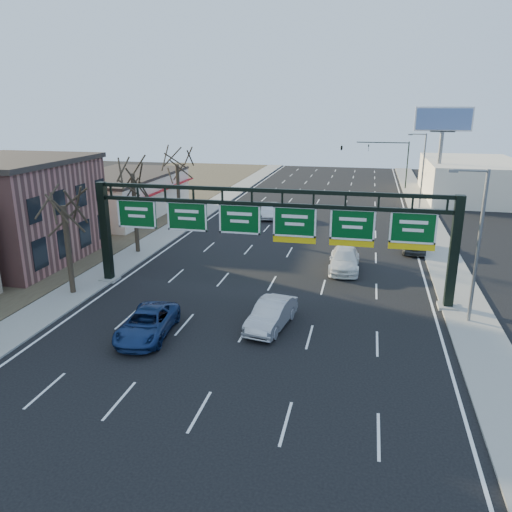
% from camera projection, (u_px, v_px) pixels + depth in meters
% --- Properties ---
extents(ground, '(160.00, 160.00, 0.00)m').
position_uv_depth(ground, '(236.00, 346.00, 26.55)').
color(ground, black).
rests_on(ground, ground).
extents(sidewalk_left, '(3.00, 120.00, 0.12)m').
position_uv_depth(sidewalk_left, '(161.00, 237.00, 47.88)').
color(sidewalk_left, gray).
rests_on(sidewalk_left, ground).
extents(sidewalk_right, '(3.00, 120.00, 0.12)m').
position_uv_depth(sidewalk_right, '(442.00, 254.00, 42.49)').
color(sidewalk_right, gray).
rests_on(sidewalk_right, ground).
extents(dirt_strip_left, '(21.00, 120.00, 0.06)m').
position_uv_depth(dirt_strip_left, '(48.00, 231.00, 50.45)').
color(dirt_strip_left, '#473D2B').
rests_on(dirt_strip_left, ground).
extents(lane_markings, '(21.60, 120.00, 0.01)m').
position_uv_depth(lane_markings, '(293.00, 246.00, 45.20)').
color(lane_markings, white).
rests_on(lane_markings, ground).
extents(sign_gantry, '(24.60, 1.20, 7.20)m').
position_uv_depth(sign_gantry, '(269.00, 227.00, 32.62)').
color(sign_gantry, black).
rests_on(sign_gantry, ground).
extents(brick_block, '(10.40, 12.40, 8.30)m').
position_uv_depth(brick_block, '(13.00, 210.00, 40.11)').
color(brick_block, '#9B5C54').
rests_on(brick_block, ground).
extents(cream_strip, '(10.90, 18.40, 4.70)m').
position_uv_depth(cream_strip, '(121.00, 194.00, 57.42)').
color(cream_strip, beige).
rests_on(cream_strip, ground).
extents(building_right_distant, '(12.00, 20.00, 5.00)m').
position_uv_depth(building_right_distant, '(471.00, 179.00, 68.23)').
color(building_right_distant, beige).
rests_on(building_right_distant, ground).
extents(tree_gantry, '(3.60, 3.60, 8.48)m').
position_uv_depth(tree_gantry, '(61.00, 190.00, 31.82)').
color(tree_gantry, '#2D2319').
rests_on(tree_gantry, sidewalk_left).
extents(tree_mid, '(3.60, 3.60, 9.24)m').
position_uv_depth(tree_mid, '(132.00, 161.00, 40.93)').
color(tree_mid, '#2D2319').
rests_on(tree_mid, sidewalk_left).
extents(tree_far, '(3.60, 3.60, 8.86)m').
position_uv_depth(tree_far, '(177.00, 154.00, 50.36)').
color(tree_far, '#2D2319').
rests_on(tree_far, sidewalk_left).
extents(streetlight_near, '(2.15, 0.22, 9.00)m').
position_uv_depth(streetlight_near, '(477.00, 239.00, 28.03)').
color(streetlight_near, slate).
rests_on(streetlight_near, sidewalk_right).
extents(streetlight_far, '(2.15, 0.22, 9.00)m').
position_uv_depth(streetlight_far, '(422.00, 167.00, 59.74)').
color(streetlight_far, slate).
rests_on(streetlight_far, sidewalk_right).
extents(billboard_right, '(7.00, 0.50, 12.00)m').
position_uv_depth(billboard_right, '(443.00, 131.00, 62.68)').
color(billboard_right, slate).
rests_on(billboard_right, ground).
extents(traffic_signal_mast, '(10.16, 0.54, 7.00)m').
position_uv_depth(traffic_signal_mast, '(366.00, 151.00, 75.03)').
color(traffic_signal_mast, black).
rests_on(traffic_signal_mast, ground).
extents(car_blue_suv, '(2.92, 5.55, 1.49)m').
position_uv_depth(car_blue_suv, '(147.00, 323.00, 27.56)').
color(car_blue_suv, navy).
rests_on(car_blue_suv, ground).
extents(car_silver_sedan, '(2.46, 5.03, 1.59)m').
position_uv_depth(car_silver_sedan, '(271.00, 314.00, 28.62)').
color(car_silver_sedan, '#A3A4A8').
rests_on(car_silver_sedan, ground).
extents(car_white_wagon, '(2.37, 5.57, 1.60)m').
position_uv_depth(car_white_wagon, '(344.00, 260.00, 38.61)').
color(car_white_wagon, white).
rests_on(car_white_wagon, ground).
extents(car_grey_far, '(2.05, 4.86, 1.64)m').
position_uv_depth(car_grey_far, '(414.00, 242.00, 43.51)').
color(car_grey_far, '#3E4143').
rests_on(car_grey_far, ground).
extents(car_silver_distant, '(2.48, 5.17, 1.64)m').
position_uv_depth(car_silver_distant, '(269.00, 211.00, 56.18)').
color(car_silver_distant, '#B9B9BE').
rests_on(car_silver_distant, ground).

